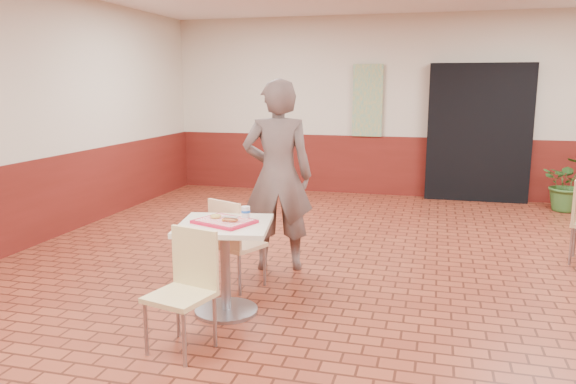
% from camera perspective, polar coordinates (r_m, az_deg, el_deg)
% --- Properties ---
extents(room_shell, '(8.01, 10.01, 3.01)m').
position_cam_1_polar(room_shell, '(4.66, 7.92, 6.20)').
color(room_shell, maroon).
rests_on(room_shell, ground).
extents(wainscot_band, '(8.00, 10.00, 1.00)m').
position_cam_1_polar(wainscot_band, '(4.84, 7.61, -5.67)').
color(wainscot_band, '#551510').
rests_on(wainscot_band, ground).
extents(corridor_doorway, '(1.60, 0.22, 2.20)m').
position_cam_1_polar(corridor_doorway, '(9.54, 18.80, 5.69)').
color(corridor_doorway, black).
rests_on(corridor_doorway, ground).
extents(promo_poster, '(0.50, 0.03, 1.20)m').
position_cam_1_polar(promo_poster, '(9.62, 8.09, 9.19)').
color(promo_poster, gray).
rests_on(promo_poster, wainscot_band).
extents(main_table, '(0.73, 0.73, 0.77)m').
position_cam_1_polar(main_table, '(4.65, -6.41, -6.15)').
color(main_table, beige).
rests_on(main_table, ground).
extents(chair_main_front, '(0.48, 0.48, 0.86)m').
position_cam_1_polar(chair_main_front, '(4.10, -10.31, -9.13)').
color(chair_main_front, '#E0C986').
rests_on(chair_main_front, ground).
extents(chair_main_back, '(0.52, 0.52, 0.85)m').
position_cam_1_polar(chair_main_back, '(5.18, -5.58, -4.81)').
color(chair_main_back, '#DDB585').
rests_on(chair_main_back, ground).
extents(customer, '(0.80, 0.62, 1.93)m').
position_cam_1_polar(customer, '(5.65, -1.04, 1.65)').
color(customer, brown).
rests_on(customer, ground).
extents(serving_tray, '(0.44, 0.34, 0.03)m').
position_cam_1_polar(serving_tray, '(4.58, -6.48, -2.99)').
color(serving_tray, red).
rests_on(serving_tray, main_table).
extents(ring_donut, '(0.11, 0.11, 0.03)m').
position_cam_1_polar(ring_donut, '(4.64, -7.35, -2.47)').
color(ring_donut, gold).
rests_on(ring_donut, serving_tray).
extents(long_john_donut, '(0.15, 0.08, 0.04)m').
position_cam_1_polar(long_john_donut, '(4.50, -5.89, -2.77)').
color(long_john_donut, '#BB6936').
rests_on(long_john_donut, serving_tray).
extents(paper_cup, '(0.07, 0.07, 0.09)m').
position_cam_1_polar(paper_cup, '(4.63, -4.32, -2.02)').
color(paper_cup, silver).
rests_on(paper_cup, serving_tray).
extents(potted_plant, '(0.84, 0.76, 0.83)m').
position_cam_1_polar(potted_plant, '(9.33, 26.67, 0.75)').
color(potted_plant, '#315D25').
rests_on(potted_plant, ground).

